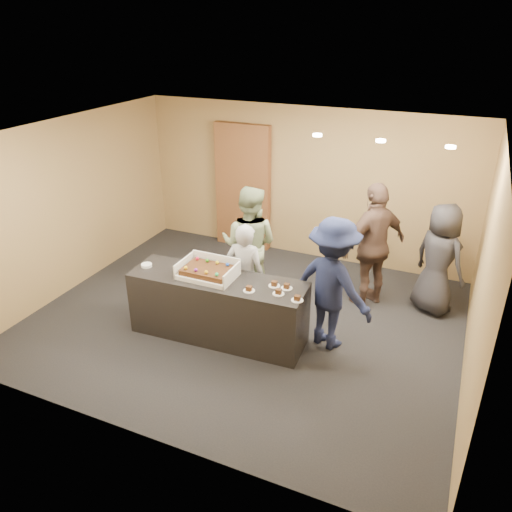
% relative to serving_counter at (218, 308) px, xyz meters
% --- Properties ---
extents(room, '(6.04, 6.00, 2.70)m').
position_rel_serving_counter_xyz_m(room, '(0.16, 0.53, 0.90)').
color(room, black).
rests_on(room, ground).
extents(serving_counter, '(2.43, 0.82, 0.90)m').
position_rel_serving_counter_xyz_m(serving_counter, '(0.00, 0.00, 0.00)').
color(serving_counter, black).
rests_on(serving_counter, floor).
extents(storage_cabinet, '(1.06, 0.15, 2.34)m').
position_rel_serving_counter_xyz_m(storage_cabinet, '(-0.99, 2.94, 0.72)').
color(storage_cabinet, brown).
rests_on(storage_cabinet, floor).
extents(cake_box, '(0.74, 0.51, 0.22)m').
position_rel_serving_counter_xyz_m(cake_box, '(-0.14, 0.03, 0.50)').
color(cake_box, white).
rests_on(cake_box, serving_counter).
extents(sheet_cake, '(0.63, 0.44, 0.12)m').
position_rel_serving_counter_xyz_m(sheet_cake, '(-0.14, 0.00, 0.55)').
color(sheet_cake, '#331A0B').
rests_on(sheet_cake, cake_box).
extents(plate_stack, '(0.15, 0.15, 0.04)m').
position_rel_serving_counter_xyz_m(plate_stack, '(-1.06, -0.08, 0.47)').
color(plate_stack, white).
rests_on(plate_stack, serving_counter).
extents(slice_a, '(0.15, 0.15, 0.07)m').
position_rel_serving_counter_xyz_m(slice_a, '(0.52, -0.13, 0.47)').
color(slice_a, white).
rests_on(slice_a, serving_counter).
extents(slice_b, '(0.15, 0.15, 0.07)m').
position_rel_serving_counter_xyz_m(slice_b, '(0.77, 0.11, 0.47)').
color(slice_b, white).
rests_on(slice_b, serving_counter).
extents(slice_c, '(0.15, 0.15, 0.07)m').
position_rel_serving_counter_xyz_m(slice_c, '(0.89, -0.05, 0.47)').
color(slice_c, white).
rests_on(slice_c, serving_counter).
extents(slice_d, '(0.15, 0.15, 0.07)m').
position_rel_serving_counter_xyz_m(slice_d, '(0.94, 0.12, 0.47)').
color(slice_d, white).
rests_on(slice_d, serving_counter).
extents(slice_e, '(0.15, 0.15, 0.07)m').
position_rel_serving_counter_xyz_m(slice_e, '(1.16, -0.11, 0.47)').
color(slice_e, white).
rests_on(slice_e, serving_counter).
extents(person_server_grey, '(0.59, 0.41, 1.54)m').
position_rel_serving_counter_xyz_m(person_server_grey, '(0.20, 0.45, 0.32)').
color(person_server_grey, '#A1A1A6').
rests_on(person_server_grey, floor).
extents(person_sage_man, '(0.95, 0.78, 1.84)m').
position_rel_serving_counter_xyz_m(person_sage_man, '(-0.04, 1.12, 0.47)').
color(person_sage_man, gray).
rests_on(person_sage_man, floor).
extents(person_navy_man, '(1.34, 1.06, 1.81)m').
position_rel_serving_counter_xyz_m(person_navy_man, '(1.44, 0.45, 0.46)').
color(person_navy_man, '#161D40').
rests_on(person_navy_man, floor).
extents(person_brown_extra, '(1.06, 1.19, 1.93)m').
position_rel_serving_counter_xyz_m(person_brown_extra, '(1.71, 1.74, 0.52)').
color(person_brown_extra, brown).
rests_on(person_brown_extra, floor).
extents(person_dark_suit, '(0.98, 0.91, 1.69)m').
position_rel_serving_counter_xyz_m(person_dark_suit, '(2.63, 1.92, 0.39)').
color(person_dark_suit, '#29282D').
rests_on(person_dark_suit, floor).
extents(ceiling_spotlights, '(1.72, 0.12, 0.03)m').
position_rel_serving_counter_xyz_m(ceiling_spotlights, '(1.76, 1.03, 2.22)').
color(ceiling_spotlights, '#FFEAC6').
rests_on(ceiling_spotlights, ceiling).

